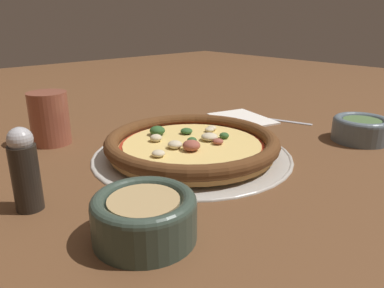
% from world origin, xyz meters
% --- Properties ---
extents(ground_plane, '(3.00, 3.00, 0.00)m').
position_xyz_m(ground_plane, '(0.00, 0.00, 0.00)').
color(ground_plane, brown).
extents(pizza_tray, '(0.37, 0.37, 0.01)m').
position_xyz_m(pizza_tray, '(0.00, 0.00, 0.00)').
color(pizza_tray, '#B7B2A8').
rests_on(pizza_tray, ground_plane).
extents(pizza, '(0.32, 0.32, 0.04)m').
position_xyz_m(pizza, '(0.00, 0.00, 0.02)').
color(pizza, tan).
rests_on(pizza, pizza_tray).
extents(bowl_near, '(0.12, 0.12, 0.06)m').
position_xyz_m(bowl_near, '(-0.16, 0.22, 0.03)').
color(bowl_near, '#334238').
rests_on(bowl_near, ground_plane).
extents(bowl_far, '(0.11, 0.11, 0.05)m').
position_xyz_m(bowl_far, '(-0.17, -0.32, 0.03)').
color(bowl_far, slate).
rests_on(bowl_far, ground_plane).
extents(drinking_cup, '(0.08, 0.08, 0.10)m').
position_xyz_m(drinking_cup, '(0.24, 0.16, 0.05)').
color(drinking_cup, brown).
rests_on(drinking_cup, ground_plane).
extents(napkin, '(0.18, 0.15, 0.01)m').
position_xyz_m(napkin, '(0.10, -0.26, 0.00)').
color(napkin, white).
rests_on(napkin, ground_plane).
extents(fork, '(0.19, 0.08, 0.00)m').
position_xyz_m(fork, '(0.06, -0.31, 0.00)').
color(fork, '#B7B7BC').
rests_on(fork, ground_plane).
extents(pepper_shaker, '(0.04, 0.04, 0.11)m').
position_xyz_m(pepper_shaker, '(0.00, 0.29, 0.06)').
color(pepper_shaker, black).
rests_on(pepper_shaker, ground_plane).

